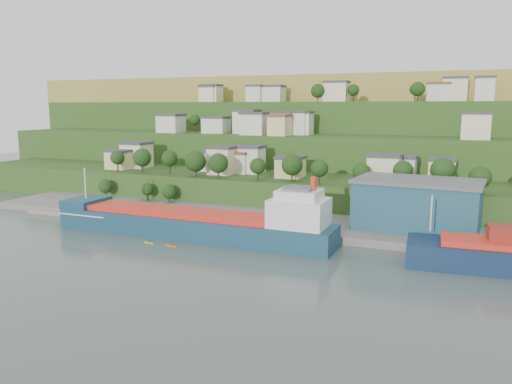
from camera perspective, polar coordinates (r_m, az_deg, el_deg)
The scene contains 10 objects.
ground at distance 117.43m, azimuth -3.68°, elevation -6.67°, with size 500.00×500.00×0.00m, color #475652.
quay at distance 136.47m, azimuth 9.19°, elevation -4.43°, with size 220.00×26.00×4.00m, color slate.
pebble_beach at distance 165.05m, azimuth -17.59°, elevation -2.28°, with size 40.00×18.00×2.40m, color slate.
hillside at distance 276.15m, azimuth 11.97°, elevation 2.71°, with size 360.00×210.89×96.00m.
cargo_ship_near at distance 128.77m, azimuth -6.53°, elevation -3.80°, with size 75.96×12.33×19.52m.
warehouse at distance 134.58m, azimuth 17.94°, elevation -1.31°, with size 32.49×21.54×12.80m.
caravan at distance 163.68m, azimuth -17.73°, elevation -1.50°, with size 5.56×2.32×2.59m, color silver.
dinghy at distance 156.45m, azimuth -16.91°, elevation -2.30°, with size 3.92×1.47×0.78m, color silver.
kayak_orange at distance 122.26m, azimuth -9.69°, elevation -6.02°, with size 3.12×0.60×0.78m.
kayak_yellow at distance 125.90m, azimuth -12.11°, elevation -5.63°, with size 3.07×0.91×0.76m.
Camera 1 is at (50.03, -100.88, 33.32)m, focal length 35.00 mm.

